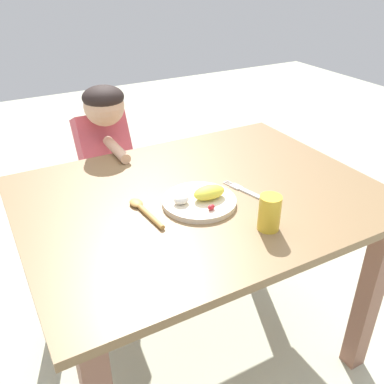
# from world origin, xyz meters

# --- Properties ---
(ground_plane) EXTENTS (8.00, 8.00, 0.00)m
(ground_plane) POSITION_xyz_m (0.00, 0.00, 0.00)
(ground_plane) COLOR beige
(dining_table) EXTENTS (1.19, 0.91, 0.74)m
(dining_table) POSITION_xyz_m (0.00, 0.00, 0.62)
(dining_table) COLOR olive
(dining_table) RESTS_ON ground_plane
(plate) EXTENTS (0.24, 0.24, 0.06)m
(plate) POSITION_xyz_m (-0.04, -0.06, 0.76)
(plate) COLOR beige
(plate) RESTS_ON dining_table
(fork) EXTENTS (0.07, 0.20, 0.01)m
(fork) POSITION_xyz_m (0.14, -0.08, 0.75)
(fork) COLOR silver
(fork) RESTS_ON dining_table
(spoon) EXTENTS (0.04, 0.20, 0.02)m
(spoon) POSITION_xyz_m (-0.22, -0.02, 0.75)
(spoon) COLOR #C18E47
(spoon) RESTS_ON dining_table
(drinking_cup) EXTENTS (0.07, 0.07, 0.11)m
(drinking_cup) POSITION_xyz_m (0.07, -0.28, 0.80)
(drinking_cup) COLOR gold
(drinking_cup) RESTS_ON dining_table
(person) EXTENTS (0.22, 0.40, 0.99)m
(person) POSITION_xyz_m (-0.14, 0.62, 0.53)
(person) COLOR #384F63
(person) RESTS_ON ground_plane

